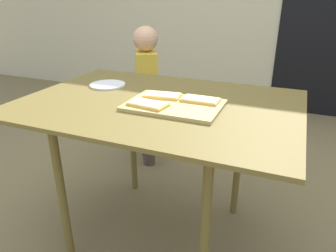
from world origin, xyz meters
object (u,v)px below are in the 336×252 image
object	(u,v)px
pizza_slice_far_right	(200,100)
pizza_slice_near_left	(148,104)
pizza_slice_far_left	(162,95)
dining_table	(159,117)
plate_white_left	(108,85)
child_left	(147,89)
cutting_board	(174,105)

from	to	relation	value
pizza_slice_far_right	pizza_slice_near_left	xyz separation A→B (m)	(-0.18, -0.14, 0.00)
pizza_slice_far_right	pizza_slice_far_left	xyz separation A→B (m)	(-0.18, -0.01, 0.00)
dining_table	pizza_slice_far_right	size ratio (longest dim) A/B	7.46
pizza_slice_far_right	pizza_slice_far_left	bearing A→B (deg)	-178.33
plate_white_left	child_left	bearing A→B (deg)	96.10
cutting_board	pizza_slice_far_left	distance (m)	0.11
dining_table	plate_white_left	xyz separation A→B (m)	(-0.35, 0.13, 0.08)
dining_table	pizza_slice_near_left	bearing A→B (deg)	-89.13
pizza_slice_far_right	pizza_slice_near_left	size ratio (longest dim) A/B	0.94
pizza_slice_far_left	cutting_board	bearing A→B (deg)	-38.43
child_left	pizza_slice_far_left	bearing A→B (deg)	-58.50
dining_table	pizza_slice_near_left	xyz separation A→B (m)	(0.00, -0.11, 0.10)
cutting_board	pizza_slice_far_left	bearing A→B (deg)	141.57
pizza_slice_near_left	pizza_slice_far_left	distance (m)	0.14
dining_table	cutting_board	xyz separation A→B (m)	(0.09, -0.04, 0.08)
plate_white_left	pizza_slice_far_left	bearing A→B (deg)	-16.46
dining_table	pizza_slice_far_left	distance (m)	0.10
pizza_slice_far_right	child_left	size ratio (longest dim) A/B	0.17
plate_white_left	child_left	size ratio (longest dim) A/B	0.18
pizza_slice_far_right	pizza_slice_far_left	distance (m)	0.18
cutting_board	pizza_slice_far_right	size ratio (longest dim) A/B	2.42
dining_table	pizza_slice_far_right	bearing A→B (deg)	9.46
child_left	cutting_board	bearing A→B (deg)	-56.19
cutting_board	child_left	bearing A→B (deg)	123.81
child_left	pizza_slice_near_left	bearing A→B (deg)	-63.19
cutting_board	pizza_slice_far_right	world-z (taller)	pizza_slice_far_right
pizza_slice_far_right	pizza_slice_far_left	world-z (taller)	same
pizza_slice_near_left	plate_white_left	world-z (taller)	pizza_slice_near_left
cutting_board	pizza_slice_far_right	bearing A→B (deg)	37.28
cutting_board	plate_white_left	bearing A→B (deg)	158.72
pizza_slice_near_left	plate_white_left	size ratio (longest dim) A/B	0.95
pizza_slice_far_right	child_left	xyz separation A→B (m)	(-0.60, 0.68, -0.20)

